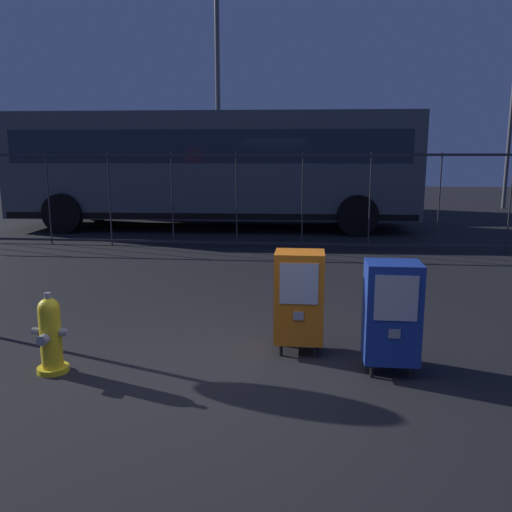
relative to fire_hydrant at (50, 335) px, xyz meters
name	(u,v)px	position (x,y,z in m)	size (l,w,h in m)	color
ground_plane	(207,383)	(1.45, -0.09, -0.35)	(60.00, 60.00, 0.00)	black
fire_hydrant	(50,335)	(0.00, 0.00, 0.00)	(0.33, 0.32, 0.75)	yellow
newspaper_box_primary	(392,312)	(3.05, 0.32, 0.22)	(0.48, 0.42, 1.02)	black
newspaper_box_secondary	(299,297)	(2.21, 0.74, 0.22)	(0.48, 0.42, 1.02)	black
fence_barrier	(269,200)	(1.45, 6.72, 0.67)	(18.03, 0.04, 2.00)	#2D2D33
bus_near	(214,164)	(-0.27, 9.72, 1.36)	(10.59, 3.09, 3.00)	#4C5156
bus_far	(240,162)	(-0.15, 13.96, 1.36)	(10.74, 3.87, 3.00)	#4C5156
street_light_near_left	(217,68)	(-0.46, 11.56, 4.10)	(0.32, 0.32, 7.75)	#4C4F54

